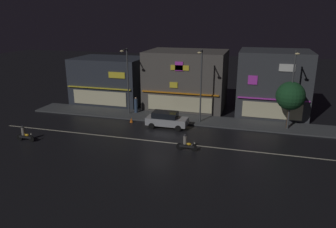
# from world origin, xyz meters

# --- Properties ---
(ground_plane) EXTENTS (140.00, 140.00, 0.00)m
(ground_plane) POSITION_xyz_m (0.00, 0.00, 0.00)
(ground_plane) COLOR black
(lane_divider_stripe) EXTENTS (33.12, 0.16, 0.01)m
(lane_divider_stripe) POSITION_xyz_m (0.00, 0.00, 0.01)
(lane_divider_stripe) COLOR beige
(lane_divider_stripe) RESTS_ON ground
(sidewalk_far) EXTENTS (34.86, 3.65, 0.14)m
(sidewalk_far) POSITION_xyz_m (0.00, 7.18, 0.07)
(sidewalk_far) COLOR #424447
(sidewalk_far) RESTS_ON ground
(storefront_left_block) EXTENTS (7.94, 7.16, 7.48)m
(storefront_left_block) POSITION_xyz_m (10.46, 12.51, 3.74)
(storefront_left_block) COLOR #383A3F
(storefront_left_block) RESTS_ON ground
(storefront_center_block) EXTENTS (9.11, 6.75, 5.99)m
(storefront_center_block) POSITION_xyz_m (-10.46, 12.30, 2.99)
(storefront_center_block) COLOR #2D333D
(storefront_center_block) RESTS_ON ground
(storefront_right_block) EXTENTS (9.75, 7.23, 7.16)m
(storefront_right_block) POSITION_xyz_m (-0.00, 12.54, 3.58)
(storefront_right_block) COLOR #56514C
(storefront_right_block) RESTS_ON ground
(streetlamp_west) EXTENTS (0.44, 1.64, 7.65)m
(streetlamp_west) POSITION_xyz_m (-5.76, 7.12, 4.61)
(streetlamp_west) COLOR #47494C
(streetlamp_west) RESTS_ON sidewalk_far
(streetlamp_mid) EXTENTS (0.44, 1.64, 7.81)m
(streetlamp_mid) POSITION_xyz_m (2.93, 6.38, 4.70)
(streetlamp_mid) COLOR #47494C
(streetlamp_mid) RESTS_ON sidewalk_far
(streetlamp_east) EXTENTS (0.44, 1.64, 7.97)m
(streetlamp_east) POSITION_xyz_m (12.02, 6.49, 4.78)
(streetlamp_east) COLOR #47494C
(streetlamp_east) RESTS_ON sidewalk_far
(pedestrian_on_sidewalk) EXTENTS (0.41, 0.41, 1.88)m
(pedestrian_on_sidewalk) POSITION_xyz_m (-5.10, 7.94, 1.00)
(pedestrian_on_sidewalk) COLOR #334766
(pedestrian_on_sidewalk) RESTS_ON sidewalk_far
(street_tree) EXTENTS (2.89, 2.89, 4.87)m
(street_tree) POSITION_xyz_m (12.00, 6.90, 3.56)
(street_tree) COLOR #473323
(street_tree) RESTS_ON sidewalk_far
(parked_car_near_kerb) EXTENTS (4.30, 1.98, 1.67)m
(parked_car_near_kerb) POSITION_xyz_m (-0.20, 4.13, 0.87)
(parked_car_near_kerb) COLOR #9EA0A5
(parked_car_near_kerb) RESTS_ON ground
(motorcycle_lead) EXTENTS (1.90, 0.60, 1.52)m
(motorcycle_lead) POSITION_xyz_m (-11.90, -3.25, 0.63)
(motorcycle_lead) COLOR black
(motorcycle_lead) RESTS_ON ground
(motorcycle_following) EXTENTS (1.90, 0.60, 1.52)m
(motorcycle_following) POSITION_xyz_m (3.14, -1.29, 0.63)
(motorcycle_following) COLOR black
(motorcycle_following) RESTS_ON ground
(traffic_cone) EXTENTS (0.36, 0.36, 0.55)m
(traffic_cone) POSITION_xyz_m (-4.38, 4.62, 0.28)
(traffic_cone) COLOR orange
(traffic_cone) RESTS_ON ground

